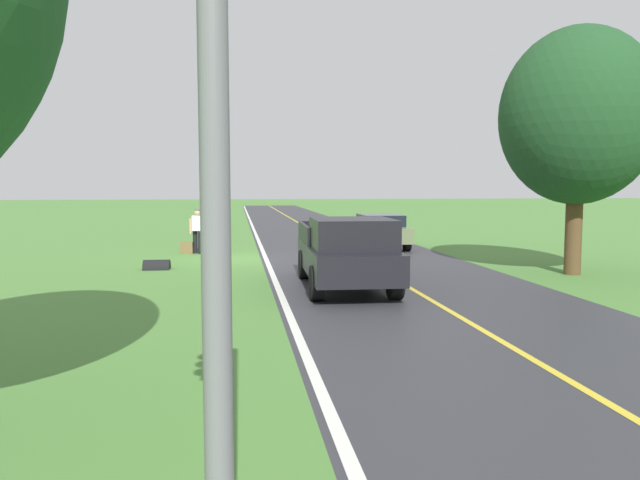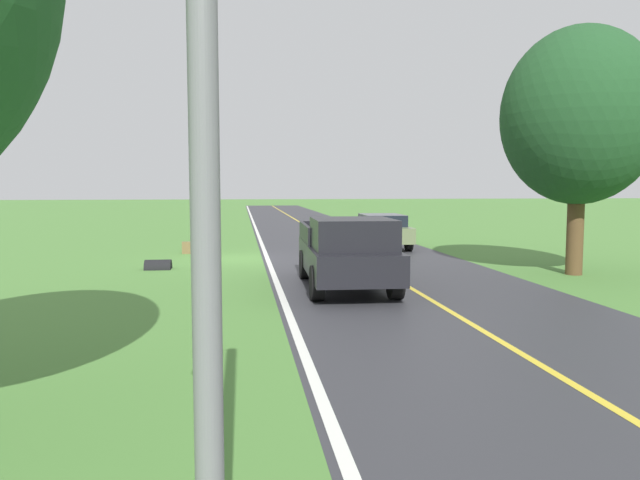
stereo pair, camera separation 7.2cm
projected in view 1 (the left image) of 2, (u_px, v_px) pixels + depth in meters
The scene contains 10 objects.
ground_plane at pixel (240, 259), 21.47m from camera, with size 200.00×200.00×0.00m, color #4C7F38.
road_surface at pixel (357, 257), 22.05m from camera, with size 7.00×120.00×0.00m, color #333338.
lane_edge_line at pixel (266, 258), 21.59m from camera, with size 0.16×117.60×0.00m, color silver.
lane_centre_line at pixel (357, 257), 22.05m from camera, with size 0.14×117.60×0.00m, color gold.
hitchhiker_walking at pixel (198, 228), 23.14m from camera, with size 0.62×0.52×1.75m.
suitcase_carried at pixel (187, 248), 23.08m from camera, with size 0.20×0.46×0.46m, color brown.
pickup_truck_passing at pixel (347, 251), 15.07m from camera, with size 2.22×5.46×1.82m.
tree_far_side_near at pixel (578, 117), 17.32m from camera, with size 4.41×4.41×7.12m.
sedan_near_oncoming at pixel (379, 230), 25.34m from camera, with size 2.03×4.45×1.41m.
drainage_culvert at pixel (157, 269), 18.79m from camera, with size 0.60×0.60×0.80m, color black.
Camera 1 is at (0.11, 21.51, 2.57)m, focal length 33.95 mm.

